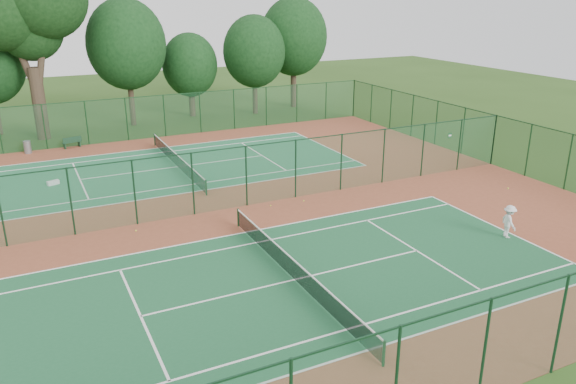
% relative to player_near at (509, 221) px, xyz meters
% --- Properties ---
extents(ground, '(120.00, 120.00, 0.00)m').
position_rel_player_near_xyz_m(ground, '(-11.38, 9.71, -0.85)').
color(ground, '#284816').
rests_on(ground, ground).
extents(red_pad, '(40.00, 36.00, 0.01)m').
position_rel_player_near_xyz_m(red_pad, '(-11.38, 9.71, -0.84)').
color(red_pad, brown).
rests_on(red_pad, ground).
extents(court_near, '(23.77, 10.97, 0.01)m').
position_rel_player_near_xyz_m(court_near, '(-11.38, 0.71, -0.83)').
color(court_near, '#1B5631').
rests_on(court_near, red_pad).
extents(court_far, '(23.77, 10.97, 0.01)m').
position_rel_player_near_xyz_m(court_far, '(-11.38, 18.71, -0.83)').
color(court_far, '#216940').
rests_on(court_far, red_pad).
extents(fence_north, '(40.00, 0.09, 3.50)m').
position_rel_player_near_xyz_m(fence_north, '(-11.38, 27.71, 0.91)').
color(fence_north, '#1A502E').
rests_on(fence_north, ground).
extents(fence_south, '(40.00, 0.09, 3.50)m').
position_rel_player_near_xyz_m(fence_south, '(-11.38, -8.29, 0.91)').
color(fence_south, '#1B5133').
rests_on(fence_south, ground).
extents(fence_east, '(0.09, 36.00, 3.50)m').
position_rel_player_near_xyz_m(fence_east, '(8.62, 9.71, 0.91)').
color(fence_east, '#184928').
rests_on(fence_east, ground).
extents(fence_divider, '(40.00, 0.09, 3.50)m').
position_rel_player_near_xyz_m(fence_divider, '(-11.38, 9.71, 0.91)').
color(fence_divider, '#1C5430').
rests_on(fence_divider, ground).
extents(tennis_net_near, '(0.10, 12.90, 0.97)m').
position_rel_player_near_xyz_m(tennis_net_near, '(-11.38, 0.71, -0.30)').
color(tennis_net_near, '#163E1F').
rests_on(tennis_net_near, ground).
extents(tennis_net_far, '(0.10, 12.90, 0.97)m').
position_rel_player_near_xyz_m(tennis_net_far, '(-11.38, 18.71, -0.30)').
color(tennis_net_far, '#13361F').
rests_on(tennis_net_far, ground).
extents(player_near, '(0.89, 1.20, 1.65)m').
position_rel_player_near_xyz_m(player_near, '(0.00, 0.00, 0.00)').
color(player_near, silver).
rests_on(player_near, court_near).
extents(trash_bin, '(0.61, 0.61, 0.94)m').
position_rel_player_near_xyz_m(trash_bin, '(-20.47, 27.06, -0.37)').
color(trash_bin, gray).
rests_on(trash_bin, red_pad).
extents(bench, '(1.48, 0.73, 0.88)m').
position_rel_player_near_xyz_m(bench, '(-17.30, 27.25, -0.38)').
color(bench, '#11311C').
rests_on(bench, red_pad).
extents(kit_bag, '(0.77, 0.51, 0.27)m').
position_rel_player_near_xyz_m(kit_bag, '(-19.41, 18.37, -0.70)').
color(kit_bag, silver).
rests_on(kit_bag, red_pad).
extents(stray_ball_a, '(0.07, 0.07, 0.07)m').
position_rel_player_near_xyz_m(stray_ball_a, '(-6.67, 8.85, -0.80)').
color(stray_ball_a, '#C7EA36').
rests_on(stray_ball_a, red_pad).
extents(stray_ball_b, '(0.08, 0.08, 0.08)m').
position_rel_player_near_xyz_m(stray_ball_b, '(-8.72, 8.98, -0.80)').
color(stray_ball_b, yellow).
rests_on(stray_ball_b, red_pad).
extents(stray_ball_c, '(0.07, 0.07, 0.07)m').
position_rel_player_near_xyz_m(stray_ball_c, '(-16.29, 8.77, -0.80)').
color(stray_ball_c, yellow).
rests_on(stray_ball_c, red_pad).
extents(big_tree, '(9.38, 6.86, 14.40)m').
position_rel_player_near_xyz_m(big_tree, '(-18.96, 31.52, 9.35)').
color(big_tree, '#37281E').
rests_on(big_tree, ground).
extents(evergreen_row, '(39.00, 5.00, 12.00)m').
position_rel_player_near_xyz_m(evergreen_row, '(-10.88, 33.96, -0.85)').
color(evergreen_row, black).
rests_on(evergreen_row, ground).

